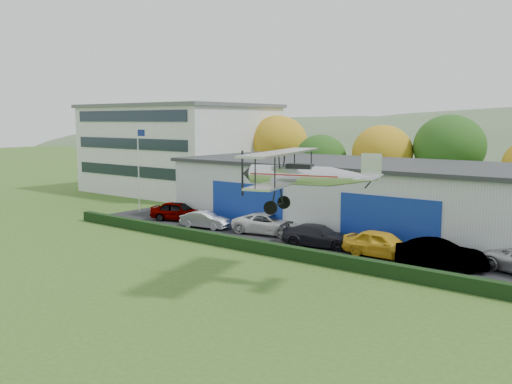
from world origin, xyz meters
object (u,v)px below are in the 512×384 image
Objects in this scene: office_block at (180,148)px; car_3 at (319,236)px; flagpole at (139,161)px; car_4 at (382,244)px; hangar at (423,200)px; car_5 at (441,255)px; car_2 at (269,224)px; car_1 at (205,220)px; car_0 at (178,211)px; biplane at (302,174)px.

office_block reaches higher than car_3.
car_4 is (25.49, -2.11, -3.90)m from flagpole.
hangar is 9.77m from car_5.
car_5 is (13.63, -1.78, 0.07)m from car_2.
car_5 is at bearing -62.54° from hangar.
car_1 is (-14.54, -8.07, -1.94)m from hangar.
car_4 is at bearing -4.74° from flagpole.
car_0 reaches higher than car_3.
car_1 is at bearing 65.36° from car_5.
biplane is at bearing -35.15° from office_block.
car_3 is at bearing 89.37° from car_4.
car_2 is at bearing -87.12° from car_1.
car_0 is 0.94× the size of car_5.
car_0 is at bearing 81.48° from car_2.
car_2 is at bearing 59.29° from car_5.
hangar is 8.04× the size of car_3.
office_block is 4.04× the size of car_5.
car_5 is (29.31, -2.54, -3.89)m from flagpole.
car_2 is 13.74m from car_5.
hangar is at bearing -72.02° from car_1.
car_3 is at bearing -114.24° from car_2.
car_2 is 1.13× the size of car_4.
car_4 is 0.59× the size of biplane.
car_1 is 0.82× the size of car_4.
office_block reaches higher than car_4.
flagpole is 29.68m from car_5.
car_3 is at bearing -5.46° from flagpole.
car_0 is at bearing -159.04° from hangar.
car_4 is at bearing -85.73° from hangar.
car_0 is 23.04m from car_5.
car_4 is 0.96× the size of car_5.
car_3 is (5.12, -1.22, -0.04)m from car_2.
car_2 is 0.66× the size of biplane.
hangar is at bearing -12.01° from office_block.
car_2 is (23.80, -13.76, -4.39)m from office_block.
car_3 is 0.99× the size of car_5.
office_block is at bearing 49.17° from car_2.
office_block reaches higher than car_5.
car_5 reaches higher than car_0.
car_3 is 0.60× the size of biplane.
hangar is at bearing 5.16° from car_4.
car_0 is (-18.57, -7.11, -1.79)m from hangar.
car_4 is at bearing 60.31° from car_5.
flagpole is 25.87m from car_4.
hangar is 8.52× the size of car_0.
hangar is 19.97m from car_0.
biplane reaches higher than hangar.
flagpole is 1.68× the size of car_0.
office_block is at bearing 39.69° from car_1.
car_0 is at bearing 63.23° from car_5.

